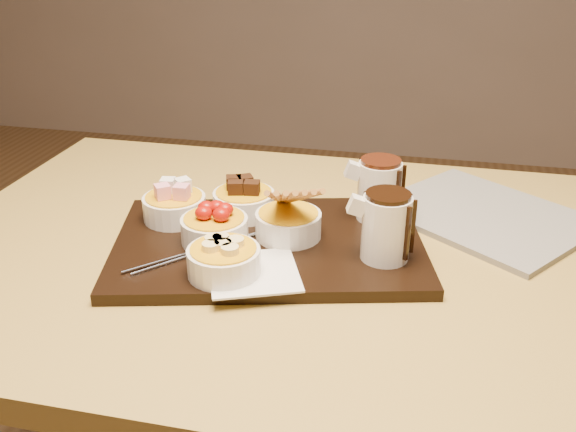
% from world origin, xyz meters
% --- Properties ---
extents(dining_table, '(1.20, 0.80, 0.75)m').
position_xyz_m(dining_table, '(0.00, 0.00, 0.65)').
color(dining_table, '#AE9040').
rests_on(dining_table, ground).
extents(serving_board, '(0.52, 0.40, 0.02)m').
position_xyz_m(serving_board, '(-0.06, -0.02, 0.76)').
color(serving_board, black).
rests_on(serving_board, dining_table).
extents(napkin, '(0.16, 0.16, 0.00)m').
position_xyz_m(napkin, '(-0.06, -0.12, 0.77)').
color(napkin, white).
rests_on(napkin, serving_board).
extents(bowl_marshmallows, '(0.10, 0.10, 0.04)m').
position_xyz_m(bowl_marshmallows, '(-0.23, 0.02, 0.79)').
color(bowl_marshmallows, white).
rests_on(bowl_marshmallows, serving_board).
extents(bowl_cake, '(0.10, 0.10, 0.04)m').
position_xyz_m(bowl_cake, '(-0.13, 0.06, 0.79)').
color(bowl_cake, white).
rests_on(bowl_cake, serving_board).
extents(bowl_strawberries, '(0.10, 0.10, 0.04)m').
position_xyz_m(bowl_strawberries, '(-0.14, -0.05, 0.79)').
color(bowl_strawberries, white).
rests_on(bowl_strawberries, serving_board).
extents(bowl_biscotti, '(0.10, 0.10, 0.04)m').
position_xyz_m(bowl_biscotti, '(-0.04, -0.00, 0.79)').
color(bowl_biscotti, white).
rests_on(bowl_biscotti, serving_board).
extents(bowl_bananas, '(0.10, 0.10, 0.04)m').
position_xyz_m(bowl_bananas, '(-0.10, -0.13, 0.79)').
color(bowl_bananas, white).
rests_on(bowl_bananas, serving_board).
extents(pitcher_dark_chocolate, '(0.08, 0.08, 0.09)m').
position_xyz_m(pitcher_dark_chocolate, '(0.11, -0.04, 0.82)').
color(pitcher_dark_chocolate, silver).
rests_on(pitcher_dark_chocolate, serving_board).
extents(pitcher_milk_chocolate, '(0.08, 0.08, 0.09)m').
position_xyz_m(pitcher_milk_chocolate, '(0.09, 0.09, 0.82)').
color(pitcher_milk_chocolate, silver).
rests_on(pitcher_milk_chocolate, serving_board).
extents(fondue_skewers, '(0.21, 0.20, 0.01)m').
position_xyz_m(fondue_skewers, '(-0.14, -0.07, 0.77)').
color(fondue_skewers, silver).
rests_on(fondue_skewers, serving_board).
extents(newspaper, '(0.40, 0.39, 0.01)m').
position_xyz_m(newspaper, '(0.26, 0.17, 0.76)').
color(newspaper, beige).
rests_on(newspaper, dining_table).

